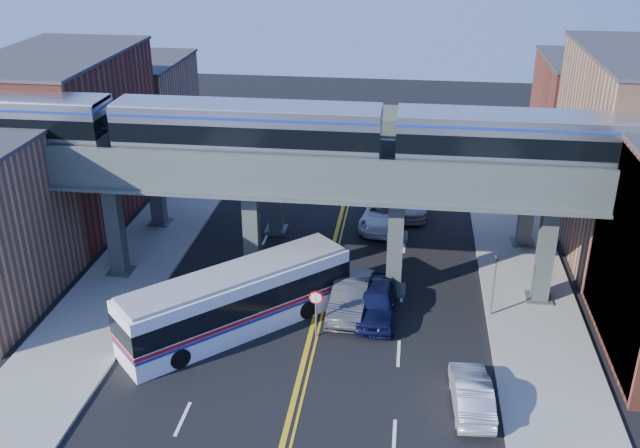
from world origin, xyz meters
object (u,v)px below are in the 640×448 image
at_px(transit_train, 247,131).
at_px(car_lane_d, 408,201).
at_px(stop_sign, 316,306).
at_px(car_lane_b, 350,297).
at_px(car_parked_curb, 472,393).
at_px(transit_bus, 237,301).
at_px(traffic_signal, 494,279).
at_px(car_lane_c, 383,214).
at_px(car_lane_a, 376,302).

height_order(transit_train, car_lane_d, transit_train).
relative_size(stop_sign, car_lane_b, 0.49).
xyz_separation_m(transit_train, car_parked_curb, (11.72, -9.62, -8.38)).
bearing_deg(car_parked_curb, transit_bus, -26.19).
xyz_separation_m(car_lane_b, car_lane_d, (2.84, 13.87, -0.08)).
bearing_deg(transit_bus, stop_sign, -46.59).
xyz_separation_m(traffic_signal, car_parked_curb, (-1.49, -7.62, -1.55)).
xyz_separation_m(car_lane_b, car_lane_c, (1.20, 11.33, -0.06)).
relative_size(stop_sign, transit_bus, 0.24).
distance_m(car_lane_d, car_parked_curb, 21.34).
relative_size(stop_sign, car_lane_c, 0.45).
bearing_deg(transit_bus, car_lane_b, -20.28).
xyz_separation_m(transit_train, transit_bus, (0.25, -4.81, -7.49)).
xyz_separation_m(traffic_signal, car_lane_d, (-4.56, 13.49, -1.50)).
bearing_deg(car_lane_a, car_lane_b, 166.63).
height_order(stop_sign, car_lane_a, stop_sign).
bearing_deg(car_lane_d, car_lane_b, -106.23).
xyz_separation_m(transit_train, car_lane_b, (5.81, -2.38, -8.25)).
distance_m(car_lane_c, car_lane_d, 3.03).
height_order(stop_sign, car_lane_b, stop_sign).
bearing_deg(transit_train, car_lane_d, 53.03).
height_order(stop_sign, car_lane_c, stop_sign).
bearing_deg(stop_sign, car_lane_a, 38.48).
bearing_deg(transit_bus, traffic_signal, -31.65).
xyz_separation_m(stop_sign, car_lane_d, (4.34, 16.49, -0.96)).
distance_m(stop_sign, transit_bus, 4.06).
bearing_deg(transit_train, traffic_signal, -8.61).
xyz_separation_m(traffic_signal, transit_bus, (-12.95, -2.81, -0.67)).
height_order(traffic_signal, car_parked_curb, traffic_signal).
relative_size(transit_train, traffic_signal, 10.66).
distance_m(transit_train, transit_bus, 8.91).
distance_m(transit_train, traffic_signal, 15.00).
bearing_deg(transit_train, car_lane_b, -22.31).
relative_size(car_lane_d, car_parked_curb, 1.22).
height_order(stop_sign, car_parked_curb, stop_sign).
bearing_deg(car_parked_curb, traffic_signal, -104.45).
height_order(traffic_signal, transit_bus, traffic_signal).
relative_size(car_lane_b, car_lane_c, 0.91).
relative_size(transit_train, car_lane_a, 8.37).
xyz_separation_m(transit_train, car_lane_c, (7.01, 8.95, -8.31)).
xyz_separation_m(car_lane_c, car_parked_curb, (4.71, -18.57, -0.07)).
height_order(transit_train, car_lane_c, transit_train).
bearing_deg(car_lane_a, transit_bus, -163.28).
height_order(car_lane_c, car_parked_curb, car_lane_c).
relative_size(transit_bus, car_lane_b, 2.03).
distance_m(car_lane_b, car_lane_d, 14.16).
height_order(traffic_signal, car_lane_c, traffic_signal).
bearing_deg(car_lane_a, stop_sign, -141.65).
bearing_deg(car_lane_b, car_parked_curb, -46.82).
distance_m(transit_train, car_lane_a, 11.26).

